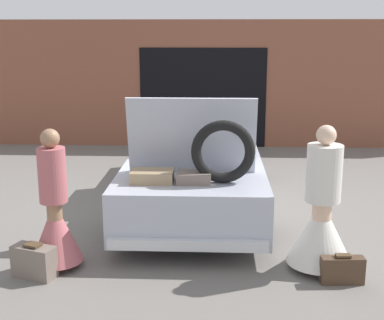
{
  "coord_description": "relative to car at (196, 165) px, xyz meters",
  "views": [
    {
      "loc": [
        0.3,
        -7.81,
        2.55
      ],
      "look_at": [
        0.0,
        -1.28,
        0.97
      ],
      "focal_mm": 50.0,
      "sensor_mm": 36.0,
      "label": 1
    }
  ],
  "objects": [
    {
      "name": "ground_plane",
      "position": [
        -0.0,
        0.0,
        -0.58
      ],
      "size": [
        40.0,
        40.0,
        0.0
      ],
      "primitive_type": "plane",
      "color": "slate"
    },
    {
      "name": "garage_wall_back",
      "position": [
        -0.0,
        4.15,
        0.81
      ],
      "size": [
        12.0,
        0.14,
        2.8
      ],
      "color": "brown",
      "rests_on": "ground_plane"
    },
    {
      "name": "car",
      "position": [
        0.0,
        0.0,
        0.0
      ],
      "size": [
        1.9,
        4.75,
        1.78
      ],
      "color": "#B2B7C6",
      "rests_on": "ground_plane"
    },
    {
      "name": "person_left",
      "position": [
        -1.45,
        -2.38,
        -0.03
      ],
      "size": [
        0.57,
        0.57,
        1.56
      ],
      "rotation": [
        0.0,
        0.0,
        -1.57
      ],
      "color": "#997051",
      "rests_on": "ground_plane"
    },
    {
      "name": "person_right",
      "position": [
        1.44,
        -2.3,
        -0.02
      ],
      "size": [
        0.72,
        0.72,
        1.6
      ],
      "rotation": [
        0.0,
        0.0,
        1.56
      ],
      "color": "beige",
      "rests_on": "ground_plane"
    },
    {
      "name": "suitcase_beside_left_person",
      "position": [
        -1.62,
        -2.64,
        -0.41
      ],
      "size": [
        0.5,
        0.35,
        0.38
      ],
      "color": "#75665B",
      "rests_on": "ground_plane"
    },
    {
      "name": "suitcase_beside_right_person",
      "position": [
        1.62,
        -2.64,
        -0.44
      ],
      "size": [
        0.45,
        0.17,
        0.32
      ],
      "color": "#473323",
      "rests_on": "ground_plane"
    }
  ]
}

